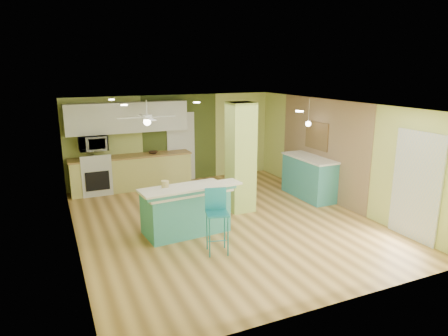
{
  "coord_description": "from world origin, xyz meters",
  "views": [
    {
      "loc": [
        -3.32,
        -7.41,
        3.23
      ],
      "look_at": [
        0.19,
        0.4,
        1.08
      ],
      "focal_mm": 32.0,
      "sensor_mm": 36.0,
      "label": 1
    }
  ],
  "objects_px": {
    "side_counter": "(309,177)",
    "peninsula": "(186,209)",
    "bar_stool": "(217,210)",
    "fruit_bowl": "(153,152)",
    "canister": "(165,185)"
  },
  "relations": [
    {
      "from": "bar_stool",
      "to": "canister",
      "type": "height_order",
      "value": "bar_stool"
    },
    {
      "from": "peninsula",
      "to": "bar_stool",
      "type": "bearing_deg",
      "value": -82.51
    },
    {
      "from": "peninsula",
      "to": "canister",
      "type": "xyz_separation_m",
      "value": [
        -0.36,
        0.17,
        0.51
      ]
    },
    {
      "from": "canister",
      "to": "fruit_bowl",
      "type": "bearing_deg",
      "value": 79.65
    },
    {
      "from": "bar_stool",
      "to": "peninsula",
      "type": "bearing_deg",
      "value": 115.91
    },
    {
      "from": "bar_stool",
      "to": "side_counter",
      "type": "bearing_deg",
      "value": 43.03
    },
    {
      "from": "fruit_bowl",
      "to": "canister",
      "type": "relative_size",
      "value": 1.54
    },
    {
      "from": "bar_stool",
      "to": "side_counter",
      "type": "relative_size",
      "value": 0.71
    },
    {
      "from": "bar_stool",
      "to": "side_counter",
      "type": "xyz_separation_m",
      "value": [
        3.4,
        1.92,
        -0.25
      ]
    },
    {
      "from": "peninsula",
      "to": "fruit_bowl",
      "type": "height_order",
      "value": "peninsula"
    },
    {
      "from": "bar_stool",
      "to": "fruit_bowl",
      "type": "xyz_separation_m",
      "value": [
        0.01,
        4.46,
        0.19
      ]
    },
    {
      "from": "bar_stool",
      "to": "canister",
      "type": "distance_m",
      "value": 1.36
    },
    {
      "from": "side_counter",
      "to": "fruit_bowl",
      "type": "distance_m",
      "value": 4.26
    },
    {
      "from": "side_counter",
      "to": "peninsula",
      "type": "bearing_deg",
      "value": -166.39
    },
    {
      "from": "canister",
      "to": "bar_stool",
      "type": "bearing_deg",
      "value": -64.09
    }
  ]
}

